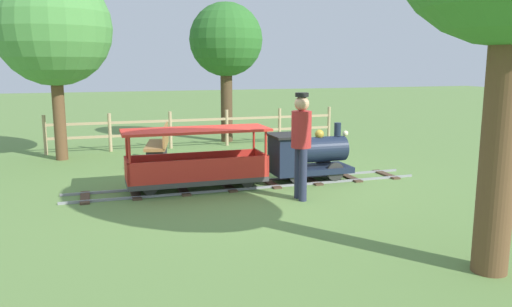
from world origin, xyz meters
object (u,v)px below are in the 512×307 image
locomotive (306,154)px  park_bench (159,145)px  oak_tree_distant (226,41)px  passenger_car (197,165)px  conductor_person (301,137)px  oak_tree_near (53,29)px

locomotive → park_bench: locomotive is taller
oak_tree_distant → park_bench: bearing=-38.1°
park_bench → oak_tree_distant: size_ratio=0.38×
passenger_car → oak_tree_distant: (-4.88, 1.78, 2.18)m
locomotive → oak_tree_distant: bearing=-178.2°
locomotive → oak_tree_distant: oak_tree_distant is taller
locomotive → park_bench: size_ratio=1.07×
park_bench → oak_tree_distant: bearing=141.9°
passenger_car → conductor_person: conductor_person is taller
conductor_person → oak_tree_near: oak_tree_near is taller
oak_tree_near → oak_tree_distant: oak_tree_near is taller
conductor_person → park_bench: 3.71m
conductor_person → locomotive: bearing=152.5°
locomotive → oak_tree_near: 5.90m
conductor_person → oak_tree_distant: (-5.94, 0.40, 1.64)m
oak_tree_near → oak_tree_distant: size_ratio=1.10×
locomotive → oak_tree_near: size_ratio=0.37×
passenger_car → conductor_person: size_ratio=1.45×
oak_tree_near → park_bench: bearing=56.2°
passenger_car → park_bench: size_ratio=1.74×
park_bench → conductor_person: bearing=27.7°
passenger_car → oak_tree_near: (-3.49, -2.25, 2.32)m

